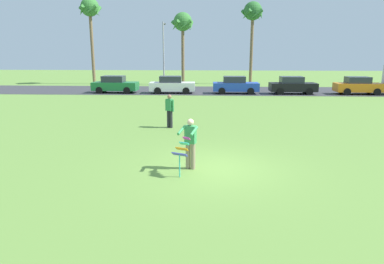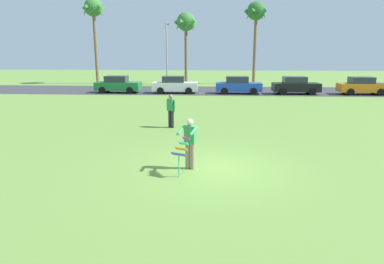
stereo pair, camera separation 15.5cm
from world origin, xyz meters
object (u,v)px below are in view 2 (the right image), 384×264
object	(u,v)px
parked_car_green	(118,85)
parked_car_white	(175,85)
parked_car_black	(296,86)
streetlight_pole	(167,50)
parked_car_blue	(238,85)
palm_tree_left_near	(94,12)
person_walker_near	(171,110)
person_kite_flyer	(190,142)
parked_car_orange	(362,86)
kite_held	(181,150)
palm_tree_right_near	(186,25)
palm_tree_centre_far	(256,15)

from	to	relation	value
parked_car_green	parked_car_white	xyz separation A→B (m)	(5.41, -0.00, 0.00)
parked_car_black	streetlight_pole	xyz separation A→B (m)	(-12.84, 7.48, 3.22)
parked_car_blue	palm_tree_left_near	world-z (taller)	palm_tree_left_near
parked_car_green	person_walker_near	size ratio (longest dim) A/B	2.45
person_kite_flyer	streetlight_pole	world-z (taller)	streetlight_pole
parked_car_green	palm_tree_left_near	distance (m)	12.70
parked_car_orange	person_walker_near	world-z (taller)	person_walker_near
parked_car_white	parked_car_blue	size ratio (longest dim) A/B	1.01
kite_held	palm_tree_right_near	world-z (taller)	palm_tree_right_near
person_walker_near	kite_held	bearing A→B (deg)	-80.44
parked_car_blue	palm_tree_left_near	bearing A→B (deg)	151.12
parked_car_orange	person_walker_near	xyz separation A→B (m)	(-15.60, -14.98, 0.16)
kite_held	person_walker_near	world-z (taller)	person_walker_near
parked_car_green	palm_tree_centre_far	bearing A→B (deg)	35.29
palm_tree_centre_far	parked_car_black	bearing A→B (deg)	-74.09
person_kite_flyer	palm_tree_right_near	size ratio (longest dim) A/B	0.21
parked_car_blue	parked_car_orange	world-z (taller)	same
person_walker_near	palm_tree_right_near	bearing A→B (deg)	92.68
person_kite_flyer	parked_car_blue	xyz separation A→B (m)	(2.99, 21.46, -0.18)
parked_car_blue	parked_car_green	bearing A→B (deg)	180.00
palm_tree_right_near	palm_tree_centre_far	bearing A→B (deg)	7.32
parked_car_blue	palm_tree_right_near	distance (m)	11.94
kite_held	parked_car_orange	distance (m)	26.40
palm_tree_centre_far	parked_car_white	bearing A→B (deg)	-130.63
parked_car_blue	kite_held	bearing A→B (deg)	-98.28
kite_held	parked_car_white	size ratio (longest dim) A/B	0.29
parked_car_white	palm_tree_centre_far	distance (m)	14.69
kite_held	palm_tree_centre_far	size ratio (longest dim) A/B	0.13
kite_held	parked_car_blue	xyz separation A→B (m)	(3.22, 22.13, -0.06)
parked_car_white	person_walker_near	distance (m)	15.05
parked_car_white	palm_tree_centre_far	world-z (taller)	palm_tree_centre_far
palm_tree_left_near	palm_tree_right_near	size ratio (longest dim) A/B	1.20
parked_car_white	parked_car_blue	world-z (taller)	same
streetlight_pole	kite_held	bearing A→B (deg)	-81.57
palm_tree_centre_far	streetlight_pole	distance (m)	11.03
streetlight_pole	palm_tree_right_near	bearing A→B (deg)	30.95
kite_held	person_kite_flyer	bearing A→B (deg)	71.21
parked_car_blue	person_walker_near	bearing A→B (deg)	-106.46
kite_held	palm_tree_centre_far	distance (m)	33.14
parked_car_green	palm_tree_left_near	world-z (taller)	palm_tree_left_near
kite_held	streetlight_pole	bearing A→B (deg)	98.43
person_kite_flyer	kite_held	bearing A→B (deg)	-108.79
parked_car_orange	streetlight_pole	bearing A→B (deg)	158.29
parked_car_black	palm_tree_left_near	xyz separation A→B (m)	(-21.49, 8.96, 7.52)
palm_tree_right_near	palm_tree_centre_far	xyz separation A→B (m)	(7.99, 1.03, 1.13)
streetlight_pole	palm_tree_centre_far	bearing A→B (deg)	12.70
parked_car_white	streetlight_pole	size ratio (longest dim) A/B	0.61
person_kite_flyer	palm_tree_left_near	bearing A→B (deg)	113.54
person_kite_flyer	palm_tree_centre_far	xyz separation A→B (m)	(5.45, 31.21, 6.95)
parked_car_blue	streetlight_pole	world-z (taller)	streetlight_pole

